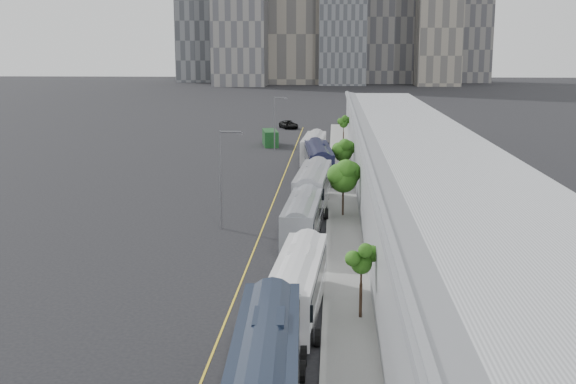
# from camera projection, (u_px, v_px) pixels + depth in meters

# --- Properties ---
(sidewalk) EXTENTS (10.00, 170.00, 0.12)m
(sidewalk) POSITION_uv_depth(u_px,v_px,m) (383.00, 223.00, 64.02)
(sidewalk) COLOR gray
(sidewalk) RESTS_ON ground
(lane_line) EXTENTS (0.12, 160.00, 0.02)m
(lane_line) POSITION_uv_depth(u_px,v_px,m) (265.00, 222.00, 64.68)
(lane_line) COLOR gold
(lane_line) RESTS_ON ground
(depot) EXTENTS (12.45, 160.40, 7.20)m
(depot) POSITION_uv_depth(u_px,v_px,m) (430.00, 185.00, 63.10)
(depot) COLOR gray
(depot) RESTS_ON ground
(bus_1) EXTENTS (3.31, 13.68, 3.97)m
(bus_1) POSITION_uv_depth(u_px,v_px,m) (266.00, 381.00, 29.98)
(bus_1) COLOR black
(bus_1) RESTS_ON ground
(bus_2) EXTENTS (3.19, 12.50, 3.62)m
(bus_2) POSITION_uv_depth(u_px,v_px,m) (298.00, 290.00, 41.78)
(bus_2) COLOR white
(bus_2) RESTS_ON ground
(bus_3) EXTENTS (3.02, 12.56, 3.64)m
(bus_3) POSITION_uv_depth(u_px,v_px,m) (303.00, 222.00, 58.13)
(bus_3) COLOR gray
(bus_3) RESTS_ON ground
(bus_4) EXTENTS (3.50, 13.97, 4.05)m
(bus_4) POSITION_uv_depth(u_px,v_px,m) (313.00, 191.00, 70.17)
(bus_4) COLOR #94969D
(bus_4) RESTS_ON ground
(bus_5) EXTENTS (3.95, 14.15, 4.08)m
(bus_5) POSITION_uv_depth(u_px,v_px,m) (318.00, 164.00, 86.36)
(bus_5) COLOR #161832
(bus_5) RESTS_ON ground
(bus_6) EXTENTS (3.23, 13.32, 3.86)m
(bus_6) POSITION_uv_depth(u_px,v_px,m) (314.00, 150.00, 98.65)
(bus_6) COLOR silver
(bus_6) RESTS_ON ground
(tree_1) EXTENTS (1.22, 1.22, 4.10)m
(tree_1) POSITION_uv_depth(u_px,v_px,m) (361.00, 262.00, 40.80)
(tree_1) COLOR black
(tree_1) RESTS_ON ground
(tree_2) EXTENTS (2.66, 2.66, 5.31)m
(tree_2) POSITION_uv_depth(u_px,v_px,m) (343.00, 174.00, 66.19)
(tree_2) COLOR black
(tree_2) RESTS_ON ground
(tree_3) EXTENTS (2.25, 2.25, 4.64)m
(tree_3) POSITION_uv_depth(u_px,v_px,m) (343.00, 150.00, 85.72)
(tree_3) COLOR black
(tree_3) RESTS_ON ground
(tree_4) EXTENTS (1.39, 1.39, 4.51)m
(tree_4) POSITION_uv_depth(u_px,v_px,m) (344.00, 123.00, 114.76)
(tree_4) COLOR black
(tree_4) RESTS_ON ground
(street_lamp_near) EXTENTS (2.04, 0.22, 8.51)m
(street_lamp_near) POSITION_uv_depth(u_px,v_px,m) (223.00, 172.00, 61.32)
(street_lamp_near) COLOR #59595E
(street_lamp_near) RESTS_ON ground
(street_lamp_far) EXTENTS (2.04, 0.22, 8.14)m
(street_lamp_far) POSITION_uv_depth(u_px,v_px,m) (276.00, 119.00, 109.69)
(street_lamp_far) COLOR #59595E
(street_lamp_far) RESTS_ON ground
(shipping_container) EXTENTS (3.19, 6.74, 2.48)m
(shipping_container) POSITION_uv_depth(u_px,v_px,m) (270.00, 138.00, 115.71)
(shipping_container) COLOR #113916
(shipping_container) RESTS_ON ground
(suv) EXTENTS (4.44, 6.18, 1.56)m
(suv) POSITION_uv_depth(u_px,v_px,m) (289.00, 124.00, 140.89)
(suv) COLOR black
(suv) RESTS_ON ground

